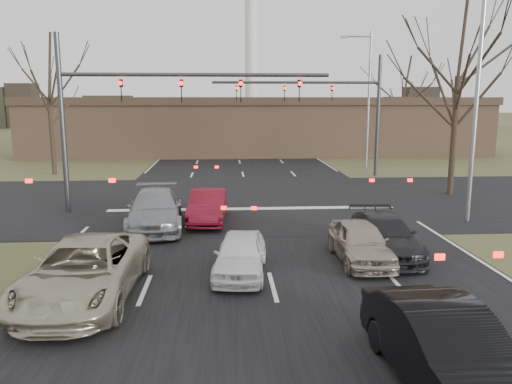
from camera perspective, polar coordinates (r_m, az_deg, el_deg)
ground at (r=11.31m, az=3.49°, el=-16.38°), size 360.00×360.00×0.00m
road_main at (r=70.20m, az=-2.68°, el=6.37°), size 14.00×300.00×0.02m
road_cross at (r=25.55m, az=-0.72°, el=-0.97°), size 200.00×14.00×0.02m
building at (r=48.18m, az=0.21°, el=7.63°), size 42.40×10.40×5.30m
mast_arm_near at (r=23.33m, az=-13.62°, el=10.15°), size 12.12×0.24×8.00m
mast_arm_far at (r=33.84m, az=9.21°, el=10.25°), size 11.12×0.24×8.00m
streetlight_right_near at (r=22.43m, az=23.58°, el=10.88°), size 2.34×0.25×10.00m
streetlight_right_far at (r=38.50m, az=12.53°, el=11.00°), size 2.34×0.25×10.00m
tree_right_near at (r=29.02m, az=22.47°, el=17.27°), size 6.90×6.90×11.50m
tree_left_far at (r=36.97m, az=-22.80°, el=13.20°), size 5.70×5.70×9.50m
tree_right_far at (r=47.90m, az=16.56°, el=12.32°), size 5.40×5.40×9.00m
car_silver_suv at (r=13.73m, az=-19.06°, el=-8.52°), size 2.71×5.62×1.54m
car_white_sedan at (r=14.85m, az=-1.81°, el=-7.11°), size 1.86×3.76×1.23m
car_black_hatch at (r=9.87m, az=20.77°, el=-16.45°), size 1.85×4.66×1.51m
car_charcoal_sedan at (r=17.19m, az=14.47°, el=-4.87°), size 2.03×4.56×1.30m
car_grey_ahead at (r=20.51m, az=-11.47°, el=-1.95°), size 2.56×5.37×1.51m
car_red_ahead at (r=21.14m, az=-5.50°, el=-1.61°), size 1.68×4.23×1.37m
car_silver_ahead at (r=16.29m, az=11.83°, el=-5.59°), size 1.56×3.85×1.31m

